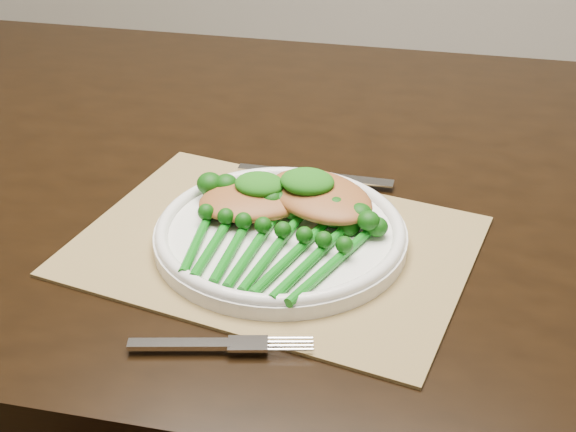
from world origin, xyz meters
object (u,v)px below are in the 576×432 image
(dining_table, at_px, (277,386))
(broccolini_bundle, at_px, (265,247))
(dinner_plate, at_px, (281,233))
(placemat, at_px, (274,245))
(chicken_fillet_left, at_px, (257,199))

(dining_table, height_order, broccolini_bundle, broccolini_bundle)
(broccolini_bundle, bearing_deg, dinner_plate, 93.01)
(placemat, height_order, dinner_plate, dinner_plate)
(placemat, height_order, chicken_fillet_left, chicken_fillet_left)
(dining_table, distance_m, dinner_plate, 0.43)
(placemat, bearing_deg, broccolini_bundle, -79.64)
(dinner_plate, distance_m, broccolini_bundle, 0.04)
(placemat, distance_m, dinner_plate, 0.02)
(dinner_plate, relative_size, chicken_fillet_left, 2.08)
(dining_table, bearing_deg, broccolini_bundle, -79.57)
(dining_table, relative_size, placemat, 4.20)
(chicken_fillet_left, height_order, broccolini_bundle, chicken_fillet_left)
(dining_table, bearing_deg, placemat, -77.26)
(dining_table, xyz_separation_m, chicken_fillet_left, (0.02, -0.14, 0.40))
(dinner_plate, bearing_deg, placemat, -139.10)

